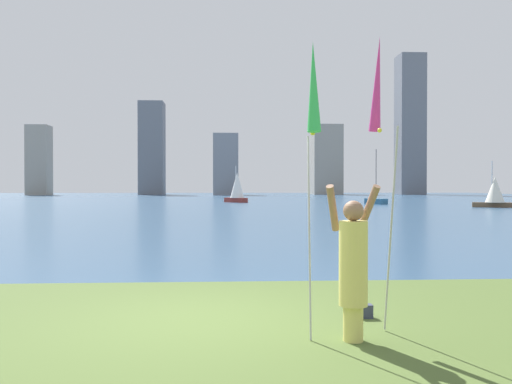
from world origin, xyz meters
TOP-DOWN VIEW (x-y plane):
  - ground at (0.00, 50.95)m, footprint 120.00×138.00m
  - person at (1.83, -1.11)m, footprint 0.68×0.51m
  - kite_flag_left at (1.33, -1.24)m, footprint 0.16×0.56m
  - kite_flag_right at (2.34, -0.38)m, footprint 0.16×1.07m
  - bag at (2.25, -0.06)m, footprint 0.21×0.14m
  - sailboat_0 at (1.21, 49.31)m, footprint 2.58×2.87m
  - sailboat_1 at (14.83, 43.32)m, footprint 1.90×2.50m
  - sailboat_3 at (22.62, 35.31)m, footprint 3.06×2.02m
  - skyline_tower_0 at (-35.81, 93.87)m, footprint 4.00×3.85m
  - skyline_tower_1 at (-14.87, 96.64)m, footprint 4.77×4.97m
  - skyline_tower_2 at (-0.26, 92.81)m, footprint 4.69×6.89m
  - skyline_tower_3 at (20.13, 97.92)m, footprint 5.82×6.31m
  - skyline_tower_4 at (36.76, 95.80)m, footprint 5.04×4.93m

SIDE VIEW (x-z plane):
  - ground at x=0.00m, z-range -0.12..0.00m
  - bag at x=2.25m, z-range 0.00..0.19m
  - sailboat_1 at x=14.83m, z-range -2.38..3.03m
  - person at x=1.83m, z-range -0.02..1.85m
  - sailboat_3 at x=22.62m, z-range -0.62..3.29m
  - sailboat_0 at x=1.21m, z-range -0.38..3.60m
  - kite_flag_left at x=1.33m, z-range 1.14..4.68m
  - kite_flag_right at x=2.34m, z-range 1.21..5.01m
  - skyline_tower_2 at x=-0.26m, z-range 0.00..11.59m
  - skyline_tower_0 at x=-35.81m, z-range 0.00..13.25m
  - skyline_tower_3 at x=20.13m, z-range 0.00..14.02m
  - skyline_tower_1 at x=-14.87m, z-range 0.00..18.25m
  - skyline_tower_4 at x=36.76m, z-range 0.00..28.00m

